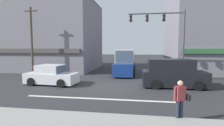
# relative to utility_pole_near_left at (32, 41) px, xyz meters

# --- Properties ---
(ground_plane) EXTENTS (120.00, 120.00, 0.00)m
(ground_plane) POSITION_rel_utility_pole_near_left_xyz_m (8.64, -3.37, -3.66)
(ground_plane) COLOR #2B2B2D
(lane_marking_stripe) EXTENTS (9.00, 0.24, 0.01)m
(lane_marking_stripe) POSITION_rel_utility_pole_near_left_xyz_m (8.64, -6.87, -3.66)
(lane_marking_stripe) COLOR silver
(lane_marking_stripe) RESTS_ON ground
(building_left_block) EXTENTS (13.53, 9.99, 9.08)m
(building_left_block) POSITION_rel_utility_pole_near_left_xyz_m (-1.74, 6.26, 0.88)
(building_left_block) COLOR slate
(building_left_block) RESTS_ON ground
(building_right_corner) EXTENTS (10.03, 10.41, 10.34)m
(building_right_corner) POSITION_rel_utility_pole_near_left_xyz_m (19.81, 7.10, 1.50)
(building_right_corner) COLOR slate
(building_right_corner) RESTS_ON ground
(utility_pole_near_left) EXTENTS (1.40, 0.22, 7.03)m
(utility_pole_near_left) POSITION_rel_utility_pole_near_left_xyz_m (0.00, 0.00, 0.00)
(utility_pole_near_left) COLOR brown
(utility_pole_near_left) RESTS_ON ground
(traffic_light_mast) EXTENTS (4.89, 0.24, 6.20)m
(traffic_light_mast) POSITION_rel_utility_pole_near_left_xyz_m (13.37, -0.50, 0.64)
(traffic_light_mast) COLOR #47474C
(traffic_light_mast) RESTS_ON ground
(van_waiting_far) EXTENTS (4.63, 2.10, 2.11)m
(van_waiting_far) POSITION_rel_utility_pole_near_left_xyz_m (13.37, -3.09, -2.66)
(van_waiting_far) COLOR black
(van_waiting_far) RESTS_ON ground
(box_truck_crossing_center) EXTENTS (2.27, 5.61, 2.75)m
(box_truck_crossing_center) POSITION_rel_utility_pole_near_left_xyz_m (9.34, 2.64, -2.41)
(box_truck_crossing_center) COLOR navy
(box_truck_crossing_center) RESTS_ON ground
(sedan_approaching_near) EXTENTS (4.22, 2.11, 1.58)m
(sedan_approaching_near) POSITION_rel_utility_pole_near_left_xyz_m (3.93, -3.56, -2.95)
(sedan_approaching_near) COLOR silver
(sedan_approaching_near) RESTS_ON ground
(pedestrian_foreground_with_bag) EXTENTS (0.68, 0.43, 1.67)m
(pedestrian_foreground_with_bag) POSITION_rel_utility_pole_near_left_xyz_m (12.50, -9.38, -2.71)
(pedestrian_foreground_with_bag) COLOR #232838
(pedestrian_foreground_with_bag) RESTS_ON ground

